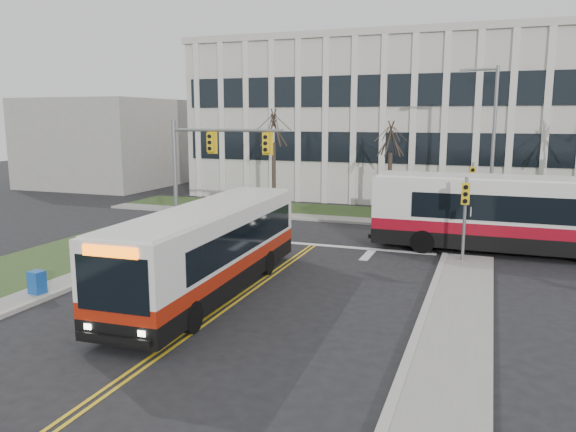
# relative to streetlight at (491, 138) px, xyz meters

# --- Properties ---
(ground) EXTENTS (120.00, 120.00, 0.00)m
(ground) POSITION_rel_streetlight_xyz_m (-8.03, -16.20, -5.19)
(ground) COLOR black
(ground) RESTS_ON ground
(sidewalk_east) EXTENTS (2.00, 26.00, 0.14)m
(sidewalk_east) POSITION_rel_streetlight_xyz_m (-0.53, -21.20, -5.12)
(sidewalk_east) COLOR #9E9B93
(sidewalk_east) RESTS_ON ground
(sidewalk_cross) EXTENTS (44.00, 1.60, 0.14)m
(sidewalk_cross) POSITION_rel_streetlight_xyz_m (-3.03, -1.00, -5.12)
(sidewalk_cross) COLOR #9E9B93
(sidewalk_cross) RESTS_ON ground
(building_lawn) EXTENTS (44.00, 5.00, 0.12)m
(building_lawn) POSITION_rel_streetlight_xyz_m (-3.03, 1.80, -5.13)
(building_lawn) COLOR #2E4C20
(building_lawn) RESTS_ON ground
(office_building) EXTENTS (40.00, 16.00, 12.00)m
(office_building) POSITION_rel_streetlight_xyz_m (-3.03, 13.80, 0.81)
(office_building) COLOR beige
(office_building) RESTS_ON ground
(building_annex) EXTENTS (12.00, 12.00, 8.00)m
(building_annex) POSITION_rel_streetlight_xyz_m (-34.03, 9.80, -1.19)
(building_annex) COLOR #9E9B93
(building_annex) RESTS_ON ground
(mast_arm_signal) EXTENTS (6.11, 0.38, 6.20)m
(mast_arm_signal) POSITION_rel_streetlight_xyz_m (-13.65, -9.04, -0.94)
(mast_arm_signal) COLOR slate
(mast_arm_signal) RESTS_ON ground
(signal_pole_near) EXTENTS (0.34, 0.39, 3.80)m
(signal_pole_near) POSITION_rel_streetlight_xyz_m (-0.83, -9.30, -2.69)
(signal_pole_near) COLOR slate
(signal_pole_near) RESTS_ON ground
(signal_pole_far) EXTENTS (0.34, 0.39, 3.80)m
(signal_pole_far) POSITION_rel_streetlight_xyz_m (-0.83, -0.80, -2.69)
(signal_pole_far) COLOR slate
(signal_pole_far) RESTS_ON ground
(streetlight) EXTENTS (2.15, 0.25, 9.20)m
(streetlight) POSITION_rel_streetlight_xyz_m (0.00, 0.00, 0.00)
(streetlight) COLOR slate
(streetlight) RESTS_ON ground
(directory_sign) EXTENTS (1.50, 0.12, 2.00)m
(directory_sign) POSITION_rel_streetlight_xyz_m (-5.53, 1.30, -4.02)
(directory_sign) COLOR slate
(directory_sign) RESTS_ON ground
(tree_left) EXTENTS (1.80, 1.80, 7.70)m
(tree_left) POSITION_rel_streetlight_xyz_m (-14.03, 1.80, 0.32)
(tree_left) COLOR #42352B
(tree_left) RESTS_ON ground
(tree_mid) EXTENTS (1.80, 1.80, 6.82)m
(tree_mid) POSITION_rel_streetlight_xyz_m (-6.03, 2.00, -0.31)
(tree_mid) COLOR #42352B
(tree_mid) RESTS_ON ground
(bus_main) EXTENTS (3.01, 11.81, 3.12)m
(bus_main) POSITION_rel_streetlight_xyz_m (-9.26, -16.80, -3.63)
(bus_main) COLOR silver
(bus_main) RESTS_ON ground
(bus_cross) EXTENTS (13.32, 2.91, 3.55)m
(bus_cross) POSITION_rel_streetlight_xyz_m (1.51, -6.63, -3.42)
(bus_cross) COLOR silver
(bus_cross) RESTS_ON ground
(newspaper_box_blue) EXTENTS (0.56, 0.51, 0.95)m
(newspaper_box_blue) POSITION_rel_streetlight_xyz_m (-14.83, -19.35, -4.72)
(newspaper_box_blue) COLOR #16489B
(newspaper_box_blue) RESTS_ON ground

